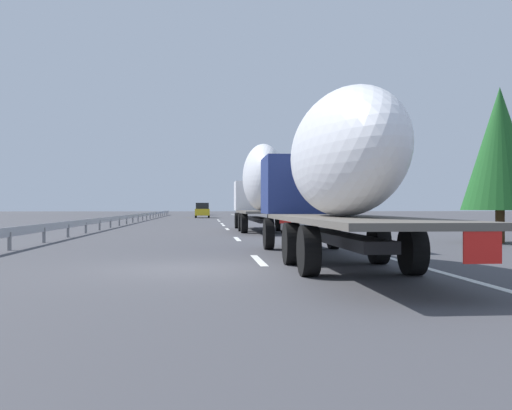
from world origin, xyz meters
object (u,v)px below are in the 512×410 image
road_sign (270,201)px  car_blue_sedan (203,209)px  truck_lead (261,185)px  truck_trailing (332,169)px  car_yellow_coupe (202,210)px

road_sign → car_blue_sedan: bearing=8.6°
car_blue_sedan → truck_lead: bearing=-177.0°
truck_trailing → road_sign: (42.05, -3.10, -0.36)m
truck_trailing → road_sign: bearing=-4.2°
truck_trailing → car_blue_sedan: size_ratio=2.97×
truck_lead → road_sign: 23.31m
car_yellow_coupe → truck_lead: bearing=-175.2°
truck_lead → car_blue_sedan: size_ratio=2.66×
car_yellow_coupe → car_blue_sedan: bearing=0.1°
truck_lead → car_yellow_coupe: size_ratio=2.83×
car_blue_sedan → car_yellow_coupe: bearing=-179.9°
car_blue_sedan → road_sign: bearing=-171.4°
car_blue_sedan → car_yellow_coupe: car_blue_sedan is taller
truck_trailing → car_yellow_coupe: bearing=3.3°
truck_lead → car_blue_sedan: truck_lead is taller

